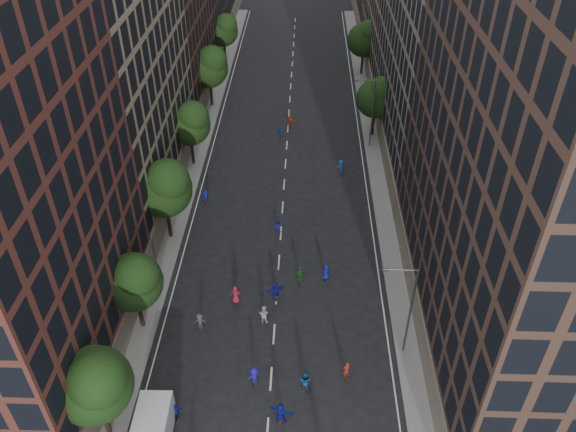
# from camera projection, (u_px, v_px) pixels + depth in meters

# --- Properties ---
(ground) EXTENTS (240.00, 240.00, 0.00)m
(ground) POSITION_uv_depth(u_px,v_px,m) (285.00, 166.00, 68.27)
(ground) COLOR black
(ground) RESTS_ON ground
(sidewalk_left) EXTENTS (4.00, 105.00, 0.15)m
(sidewalk_left) POSITION_uv_depth(u_px,v_px,m) (197.00, 134.00, 74.49)
(sidewalk_left) COLOR slate
(sidewalk_left) RESTS_ON ground
(sidewalk_right) EXTENTS (4.00, 105.00, 0.15)m
(sidewalk_right) POSITION_uv_depth(u_px,v_px,m) (378.00, 137.00, 73.88)
(sidewalk_right) COLOR slate
(sidewalk_right) RESTS_ON ground
(bldg_left_b) EXTENTS (14.00, 26.00, 34.00)m
(bldg_left_b) POSITION_uv_depth(u_px,v_px,m) (88.00, 42.00, 54.48)
(bldg_left_b) COLOR #89755A
(bldg_left_b) RESTS_ON ground
(bldg_left_c) EXTENTS (14.00, 20.00, 28.00)m
(bldg_left_c) POSITION_uv_depth(u_px,v_px,m) (147.00, 2.00, 74.59)
(bldg_left_c) COLOR #562821
(bldg_left_c) RESTS_ON ground
(bldg_right_a) EXTENTS (14.00, 30.00, 36.00)m
(bldg_right_a) POSITION_uv_depth(u_px,v_px,m) (558.00, 142.00, 36.99)
(bldg_right_a) COLOR #462F25
(bldg_right_a) RESTS_ON ground
(bldg_right_b) EXTENTS (14.00, 28.00, 33.00)m
(bldg_right_b) POSITION_uv_depth(u_px,v_px,m) (461.00, 20.00, 60.96)
(bldg_right_b) COLOR #6B6259
(bldg_right_b) RESTS_ON ground
(tree_left_0) EXTENTS (5.20, 5.20, 8.83)m
(tree_left_0) POSITION_uv_depth(u_px,v_px,m) (95.00, 384.00, 36.19)
(tree_left_0) COLOR black
(tree_left_0) RESTS_ON ground
(tree_left_1) EXTENTS (4.80, 4.80, 8.21)m
(tree_left_1) POSITION_uv_depth(u_px,v_px,m) (134.00, 280.00, 44.40)
(tree_left_1) COLOR black
(tree_left_1) RESTS_ON ground
(tree_left_2) EXTENTS (5.60, 5.60, 9.45)m
(tree_left_2) POSITION_uv_depth(u_px,v_px,m) (165.00, 187.00, 53.43)
(tree_left_2) COLOR black
(tree_left_2) RESTS_ON ground
(tree_left_3) EXTENTS (5.00, 5.00, 8.58)m
(tree_left_3) POSITION_uv_depth(u_px,v_px,m) (190.00, 122.00, 64.91)
(tree_left_3) COLOR black
(tree_left_3) RESTS_ON ground
(tree_left_4) EXTENTS (5.40, 5.40, 9.08)m
(tree_left_4) POSITION_uv_depth(u_px,v_px,m) (210.00, 66.00, 77.45)
(tree_left_4) COLOR black
(tree_left_4) RESTS_ON ground
(tree_left_5) EXTENTS (4.80, 4.80, 8.33)m
(tree_left_5) POSITION_uv_depth(u_px,v_px,m) (224.00, 29.00, 90.44)
(tree_left_5) COLOR black
(tree_left_5) RESTS_ON ground
(tree_right_a) EXTENTS (5.00, 5.00, 8.39)m
(tree_right_a) POSITION_uv_depth(u_px,v_px,m) (377.00, 96.00, 70.81)
(tree_right_a) COLOR black
(tree_right_a) RESTS_ON ground
(tree_right_b) EXTENTS (5.20, 5.20, 8.83)m
(tree_right_b) POSITION_uv_depth(u_px,v_px,m) (365.00, 38.00, 86.51)
(tree_right_b) COLOR black
(tree_right_b) RESTS_ON ground
(streetlamp_near) EXTENTS (2.64, 0.22, 9.06)m
(streetlamp_near) POSITION_uv_depth(u_px,v_px,m) (408.00, 307.00, 42.60)
(streetlamp_near) COLOR #595B60
(streetlamp_near) RESTS_ON ground
(streetlamp_far) EXTENTS (2.64, 0.22, 9.06)m
(streetlamp_far) POSITION_uv_depth(u_px,v_px,m) (371.00, 110.00, 68.84)
(streetlamp_far) COLOR #595B60
(streetlamp_far) RESTS_ON ground
(skater_2) EXTENTS (1.09, 0.99, 1.82)m
(skater_2) POSITION_uv_depth(u_px,v_px,m) (305.00, 381.00, 42.34)
(skater_2) COLOR #11448E
(skater_2) RESTS_ON ground
(skater_3) EXTENTS (1.24, 1.02, 1.68)m
(skater_3) POSITION_uv_depth(u_px,v_px,m) (254.00, 376.00, 42.80)
(skater_3) COLOR #1C15AB
(skater_3) RESTS_ON ground
(skater_4) EXTENTS (1.00, 0.67, 1.58)m
(skater_4) POSITION_uv_depth(u_px,v_px,m) (176.00, 412.00, 40.40)
(skater_4) COLOR #121E98
(skater_4) RESTS_ON ground
(skater_5) EXTENTS (1.87, 1.06, 1.92)m
(skater_5) POSITION_uv_depth(u_px,v_px,m) (281.00, 413.00, 40.10)
(skater_5) COLOR #121E96
(skater_5) RESTS_ON ground
(skater_6) EXTENTS (0.90, 0.60, 1.80)m
(skater_6) POSITION_uv_depth(u_px,v_px,m) (236.00, 295.00, 49.58)
(skater_6) COLOR #A41B38
(skater_6) RESTS_ON ground
(skater_7) EXTENTS (0.70, 0.59, 1.64)m
(skater_7) POSITION_uv_depth(u_px,v_px,m) (346.00, 370.00, 43.25)
(skater_7) COLOR maroon
(skater_7) RESTS_ON ground
(skater_8) EXTENTS (1.00, 0.86, 1.78)m
(skater_8) POSITION_uv_depth(u_px,v_px,m) (264.00, 314.00, 47.76)
(skater_8) COLOR silver
(skater_8) RESTS_ON ground
(skater_9) EXTENTS (1.04, 0.68, 1.51)m
(skater_9) POSITION_uv_depth(u_px,v_px,m) (200.00, 321.00, 47.31)
(skater_9) COLOR #44454A
(skater_9) RESTS_ON ground
(skater_10) EXTENTS (1.12, 0.82, 1.76)m
(skater_10) POSITION_uv_depth(u_px,v_px,m) (300.00, 275.00, 51.64)
(skater_10) COLOR #217124
(skater_10) RESTS_ON ground
(skater_11) EXTENTS (1.75, 1.18, 1.81)m
(skater_11) POSITION_uv_depth(u_px,v_px,m) (276.00, 291.00, 49.93)
(skater_11) COLOR #13149B
(skater_11) RESTS_ON ground
(skater_12) EXTENTS (0.93, 0.77, 1.63)m
(skater_12) POSITION_uv_depth(u_px,v_px,m) (326.00, 273.00, 52.01)
(skater_12) COLOR #111790
(skater_12) RESTS_ON ground
(skater_13) EXTENTS (0.72, 0.61, 1.68)m
(skater_13) POSITION_uv_depth(u_px,v_px,m) (206.00, 196.00, 61.73)
(skater_13) COLOR navy
(skater_13) RESTS_ON ground
(skater_14) EXTENTS (0.78, 0.62, 1.55)m
(skater_14) POSITION_uv_depth(u_px,v_px,m) (277.00, 226.00, 57.57)
(skater_14) COLOR #1C16BA
(skater_14) RESTS_ON ground
(skater_15) EXTENTS (1.13, 0.72, 1.67)m
(skater_15) POSITION_uv_depth(u_px,v_px,m) (341.00, 167.00, 66.55)
(skater_15) COLOR #164EB4
(skater_15) RESTS_ON ground
(skater_16) EXTENTS (1.10, 0.60, 1.78)m
(skater_16) POSITION_uv_depth(u_px,v_px,m) (281.00, 134.00, 72.87)
(skater_16) COLOR #123994
(skater_16) RESTS_ON ground
(skater_17) EXTENTS (1.57, 0.96, 1.62)m
(skater_17) POSITION_uv_depth(u_px,v_px,m) (290.00, 121.00, 75.69)
(skater_17) COLOR #A2391B
(skater_17) RESTS_ON ground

